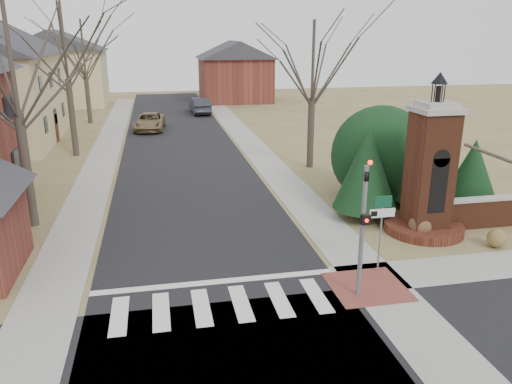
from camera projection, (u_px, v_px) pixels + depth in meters
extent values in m
plane|color=brown|center=(225.00, 320.00, 14.33)|extent=(120.00, 120.00, 0.00)
cube|color=black|center=(181.00, 151.00, 34.87)|extent=(8.00, 70.00, 0.01)
cube|color=silver|center=(221.00, 305.00, 15.08)|extent=(8.00, 2.20, 0.02)
cube|color=silver|center=(215.00, 282.00, 16.48)|extent=(8.00, 0.35, 0.02)
cube|color=gray|center=(254.00, 147.00, 35.85)|extent=(2.00, 60.00, 0.02)
cube|color=gray|center=(104.00, 154.00, 33.89)|extent=(2.00, 60.00, 0.02)
cube|color=brown|center=(367.00, 287.00, 16.17)|extent=(2.40, 2.40, 0.02)
cylinder|color=slate|center=(362.00, 233.00, 15.06)|extent=(0.14, 0.14, 4.20)
imported|color=black|center=(366.00, 171.00, 14.47)|extent=(0.15, 0.18, 0.90)
sphere|color=#FF0C05|center=(370.00, 163.00, 14.17)|extent=(0.14, 0.14, 0.14)
cube|color=black|center=(366.00, 220.00, 14.74)|extent=(0.28, 0.16, 0.30)
sphere|color=#FF0C05|center=(367.00, 221.00, 14.66)|extent=(0.11, 0.11, 0.11)
cylinder|color=slate|center=(380.00, 236.00, 16.86)|extent=(0.06, 0.06, 2.60)
cube|color=silver|center=(382.00, 213.00, 16.58)|extent=(0.90, 0.03, 0.30)
cube|color=black|center=(374.00, 214.00, 16.51)|extent=(0.22, 0.02, 0.18)
cube|color=#0E4228|center=(383.00, 202.00, 16.46)|extent=(0.60, 0.03, 0.40)
cylinder|color=#5E2F1B|center=(423.00, 227.00, 20.64)|extent=(3.20, 3.20, 0.36)
cube|color=#5E2F1B|center=(429.00, 174.00, 19.94)|extent=(1.50, 1.50, 5.00)
cube|color=black|center=(438.00, 186.00, 19.36)|extent=(0.70, 0.10, 2.20)
cube|color=gray|center=(436.00, 110.00, 19.16)|extent=(1.70, 1.70, 0.20)
cube|color=gray|center=(437.00, 104.00, 19.10)|extent=(1.30, 1.30, 0.20)
cylinder|color=black|center=(438.00, 94.00, 18.98)|extent=(0.20, 0.20, 0.60)
cone|color=black|center=(440.00, 78.00, 18.79)|extent=(0.64, 0.64, 0.45)
cube|color=beige|center=(59.00, 78.00, 55.98)|extent=(10.00, 8.00, 6.00)
cube|color=beige|center=(24.00, 42.00, 52.74)|extent=(0.75, 0.75, 3.08)
cube|color=brown|center=(235.00, 80.00, 59.90)|extent=(8.00, 8.00, 5.00)
cube|color=brown|center=(217.00, 51.00, 56.95)|extent=(0.75, 0.75, 2.80)
cylinder|color=#473D33|center=(364.00, 213.00, 22.15)|extent=(0.20, 0.20, 0.50)
cone|color=black|center=(367.00, 168.00, 21.53)|extent=(2.80, 2.80, 3.60)
cylinder|color=#473D33|center=(418.00, 199.00, 23.89)|extent=(0.20, 0.20, 0.50)
cone|color=black|center=(423.00, 152.00, 23.18)|extent=(3.40, 3.40, 4.20)
cylinder|color=#473D33|center=(468.00, 203.00, 23.33)|extent=(0.20, 0.20, 0.50)
cone|color=black|center=(473.00, 169.00, 22.83)|extent=(2.40, 2.40, 2.80)
sphere|color=black|center=(381.00, 151.00, 24.17)|extent=(4.80, 4.80, 4.80)
cylinder|color=#473D33|center=(27.00, 171.00, 20.68)|extent=(0.40, 0.40, 4.83)
cylinder|color=#473D33|center=(72.00, 118.00, 32.79)|extent=(0.40, 0.40, 5.04)
cylinder|color=#473D33|center=(88.00, 99.00, 44.93)|extent=(0.40, 0.40, 4.41)
cylinder|color=#473D33|center=(311.00, 133.00, 30.05)|extent=(0.40, 0.40, 4.20)
imported|color=olive|center=(150.00, 122.00, 42.11)|extent=(2.83, 5.30, 1.42)
imported|color=#2F3136|center=(200.00, 106.00, 50.73)|extent=(1.94, 5.02, 1.63)
sphere|color=brown|center=(420.00, 225.00, 20.11)|extent=(0.93, 0.93, 0.93)
sphere|color=olive|center=(497.00, 238.00, 19.08)|extent=(0.74, 0.74, 0.74)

